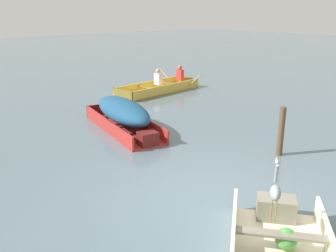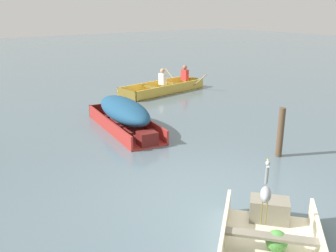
{
  "view_description": "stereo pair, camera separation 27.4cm",
  "coord_description": "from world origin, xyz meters",
  "px_view_note": "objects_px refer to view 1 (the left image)",
  "views": [
    {
      "loc": [
        -4.3,
        -3.81,
        3.15
      ],
      "look_at": [
        1.29,
        3.02,
        0.35
      ],
      "focal_mm": 40.0,
      "sensor_mm": 36.0,
      "label": 1
    },
    {
      "loc": [
        -4.09,
        -3.98,
        3.15
      ],
      "look_at": [
        1.29,
        3.02,
        0.35
      ],
      "focal_mm": 40.0,
      "sensor_mm": 36.0,
      "label": 2
    }
  ],
  "objects_px": {
    "rowboat_yellow_with_crew": "(162,87)",
    "heron_on_dinghy": "(276,191)",
    "mooring_post": "(281,131)",
    "skiff_red_near_moored": "(123,113)"
  },
  "relations": [
    {
      "from": "heron_on_dinghy",
      "to": "mooring_post",
      "type": "distance_m",
      "value": 3.57
    },
    {
      "from": "skiff_red_near_moored",
      "to": "mooring_post",
      "type": "distance_m",
      "value": 4.09
    },
    {
      "from": "skiff_red_near_moored",
      "to": "rowboat_yellow_with_crew",
      "type": "distance_m",
      "value": 5.0
    },
    {
      "from": "heron_on_dinghy",
      "to": "mooring_post",
      "type": "xyz_separation_m",
      "value": [
        2.98,
        1.94,
        -0.31
      ]
    },
    {
      "from": "skiff_red_near_moored",
      "to": "heron_on_dinghy",
      "type": "xyz_separation_m",
      "value": [
        -1.27,
        -5.65,
        0.4
      ]
    },
    {
      "from": "heron_on_dinghy",
      "to": "mooring_post",
      "type": "height_order",
      "value": "heron_on_dinghy"
    },
    {
      "from": "mooring_post",
      "to": "skiff_red_near_moored",
      "type": "bearing_deg",
      "value": 114.74
    },
    {
      "from": "heron_on_dinghy",
      "to": "mooring_post",
      "type": "relative_size",
      "value": 0.76
    },
    {
      "from": "rowboat_yellow_with_crew",
      "to": "heron_on_dinghy",
      "type": "xyz_separation_m",
      "value": [
        -5.12,
        -8.83,
        0.68
      ]
    },
    {
      "from": "rowboat_yellow_with_crew",
      "to": "mooring_post",
      "type": "relative_size",
      "value": 3.36
    }
  ]
}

